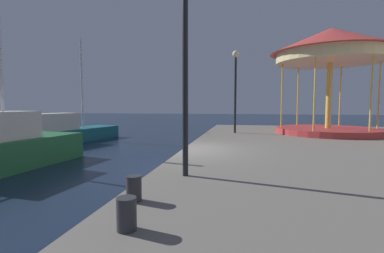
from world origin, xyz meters
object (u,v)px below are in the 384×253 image
object	(u,v)px
sailboat_teal	(66,132)
bollard_center	(134,188)
lamp_post_near_edge	(185,22)
lamp_post_mid_promenade	(236,77)
bollard_north	(127,214)
carousel	(331,55)

from	to	relation	value
sailboat_teal	bollard_center	bearing A→B (deg)	-50.81
lamp_post_near_edge	bollard_center	distance (m)	3.46
bollard_center	lamp_post_mid_promenade	bearing A→B (deg)	83.86
sailboat_teal	lamp_post_near_edge	size ratio (longest dim) A/B	1.52
lamp_post_mid_promenade	bollard_center	size ratio (longest dim) A/B	10.86
bollard_north	bollard_center	distance (m)	1.02
carousel	lamp_post_near_edge	distance (m)	11.28
sailboat_teal	lamp_post_mid_promenade	world-z (taller)	sailboat_teal
lamp_post_mid_promenade	sailboat_teal	bearing A→B (deg)	179.79
carousel	lamp_post_near_edge	size ratio (longest dim) A/B	1.26
lamp_post_near_edge	lamp_post_mid_promenade	distance (m)	9.35
lamp_post_near_edge	bollard_center	xyz separation A→B (m)	(-0.47, -1.67, -2.99)
sailboat_teal	carousel	world-z (taller)	sailboat_teal
sailboat_teal	lamp_post_mid_promenade	distance (m)	10.63
lamp_post_near_edge	bollard_center	bearing A→B (deg)	-105.59
lamp_post_near_edge	bollard_north	bearing A→B (deg)	-93.34
carousel	lamp_post_mid_promenade	bearing A→B (deg)	-174.10
sailboat_teal	lamp_post_near_edge	distance (m)	13.71
lamp_post_mid_promenade	bollard_center	distance (m)	11.39
lamp_post_mid_promenade	bollard_north	distance (m)	12.31
sailboat_teal	lamp_post_near_edge	bearing A→B (deg)	-44.69
lamp_post_near_edge	bollard_north	distance (m)	3.99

